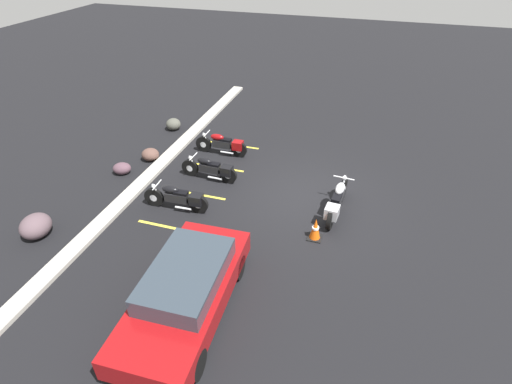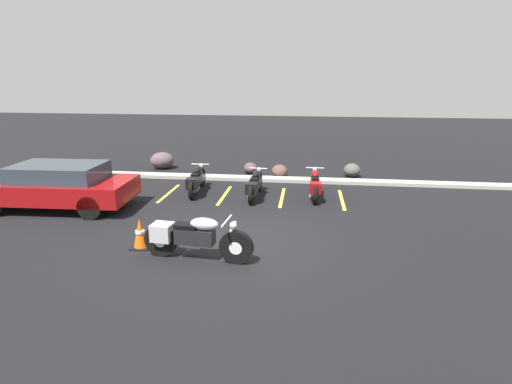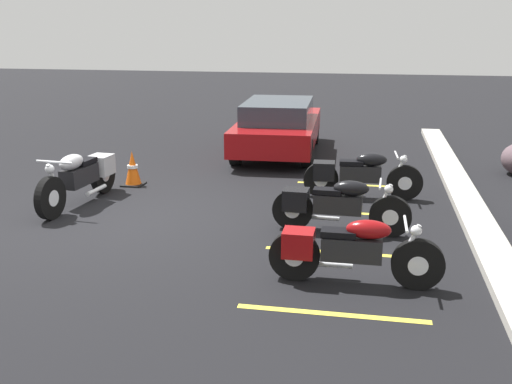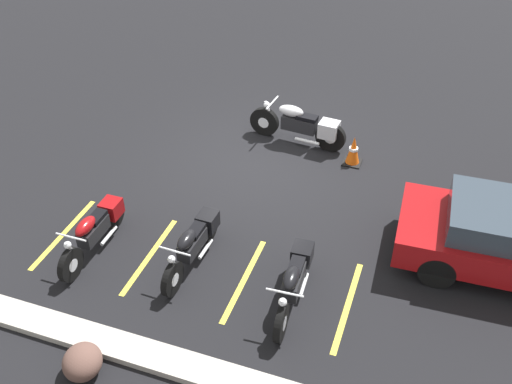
% 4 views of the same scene
% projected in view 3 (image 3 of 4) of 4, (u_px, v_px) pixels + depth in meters
% --- Properties ---
extents(ground, '(60.00, 60.00, 0.00)m').
position_uv_depth(ground, '(120.00, 217.00, 9.75)').
color(ground, black).
extents(motorcycle_silver_featured, '(2.34, 0.66, 0.92)m').
position_uv_depth(motorcycle_silver_featured, '(82.00, 176.00, 10.40)').
color(motorcycle_silver_featured, black).
rests_on(motorcycle_silver_featured, ground).
extents(parked_bike_0, '(0.59, 2.12, 0.83)m').
position_uv_depth(parked_bike_0, '(357.00, 174.00, 10.70)').
color(parked_bike_0, black).
rests_on(parked_bike_0, ground).
extents(parked_bike_1, '(0.58, 2.08, 0.82)m').
position_uv_depth(parked_bike_1, '(334.00, 205.00, 8.93)').
color(parked_bike_1, black).
rests_on(parked_bike_1, ground).
extents(parked_bike_2, '(0.58, 2.08, 0.82)m').
position_uv_depth(parked_bike_2, '(346.00, 250.00, 7.15)').
color(parked_bike_2, black).
rests_on(parked_bike_2, ground).
extents(car_red, '(4.37, 1.97, 1.29)m').
position_uv_depth(car_red, '(278.00, 126.00, 14.31)').
color(car_red, black).
rests_on(car_red, ground).
extents(concrete_curb, '(18.00, 0.50, 0.12)m').
position_uv_depth(concrete_curb, '(485.00, 236.00, 8.71)').
color(concrete_curb, '#A8A399').
rests_on(concrete_curb, ground).
extents(traffic_cone, '(0.40, 0.40, 0.68)m').
position_uv_depth(traffic_cone, '(133.00, 169.00, 11.60)').
color(traffic_cone, black).
rests_on(traffic_cone, ground).
extents(stall_line_0, '(0.10, 2.10, 0.00)m').
position_uv_depth(stall_line_0, '(351.00, 185.00, 11.70)').
color(stall_line_0, gold).
rests_on(stall_line_0, ground).
extents(stall_line_1, '(0.10, 2.10, 0.00)m').
position_uv_depth(stall_line_1, '(347.00, 213.00, 9.97)').
color(stall_line_1, gold).
rests_on(stall_line_1, ground).
extents(stall_line_2, '(0.10, 2.10, 0.00)m').
position_uv_depth(stall_line_2, '(341.00, 253.00, 8.23)').
color(stall_line_2, gold).
rests_on(stall_line_2, ground).
extents(stall_line_3, '(0.10, 2.10, 0.00)m').
position_uv_depth(stall_line_3, '(332.00, 314.00, 6.49)').
color(stall_line_3, gold).
rests_on(stall_line_3, ground).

